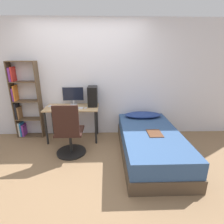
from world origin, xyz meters
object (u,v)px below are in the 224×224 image
at_px(monitor, 73,95).
at_px(keyboard, 73,108).
at_px(office_chair, 69,136).
at_px(bed, 150,144).
at_px(bookshelf, 23,103).
at_px(pc_tower, 93,96).

height_order(monitor, keyboard, monitor).
xyz_separation_m(office_chair, keyboard, (-0.00, 0.55, 0.36)).
bearing_deg(office_chair, bed, -2.44).
xyz_separation_m(bed, monitor, (-1.51, 0.91, 0.72)).
relative_size(bed, monitor, 4.31).
bearing_deg(keyboard, office_chair, -89.62).
bearing_deg(monitor, bed, -31.00).
bearing_deg(bed, bookshelf, 160.99).
xyz_separation_m(office_chair, bed, (1.47, -0.06, -0.14)).
bearing_deg(office_chair, bookshelf, 143.61).
xyz_separation_m(bookshelf, pc_tower, (1.52, -0.07, 0.16)).
xyz_separation_m(monitor, keyboard, (0.04, -0.30, -0.21)).
bearing_deg(monitor, keyboard, -82.78).
bearing_deg(pc_tower, bed, -37.28).
distance_m(bookshelf, keyboard, 1.16).
bearing_deg(bed, monitor, 149.00).
relative_size(office_chair, keyboard, 2.44).
height_order(bookshelf, office_chair, bookshelf).
distance_m(bookshelf, office_chair, 1.46).
bearing_deg(bookshelf, keyboard, -14.32).
xyz_separation_m(bookshelf, office_chair, (1.13, -0.83, -0.40)).
distance_m(monitor, keyboard, 0.37).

